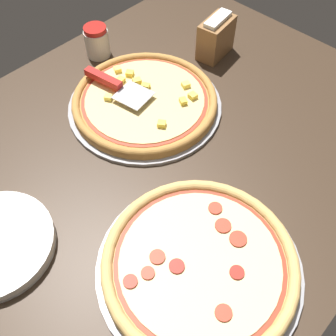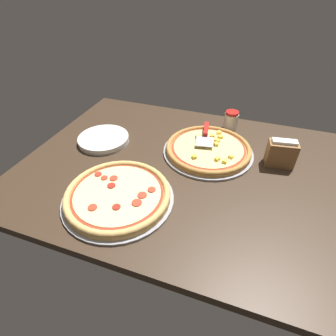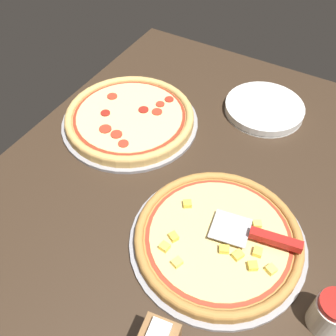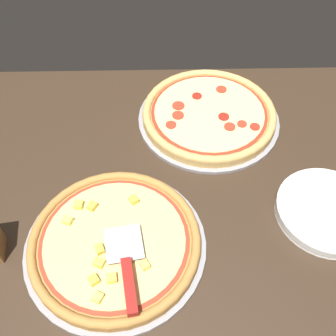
# 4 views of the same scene
# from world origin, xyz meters

# --- Properties ---
(ground_plane) EXTENTS (1.39, 1.06, 0.04)m
(ground_plane) POSITION_xyz_m (0.00, 0.00, -0.02)
(ground_plane) COLOR #38281C
(pizza_pan_front) EXTENTS (0.42, 0.42, 0.01)m
(pizza_pan_front) POSITION_xyz_m (-0.09, -0.14, 0.01)
(pizza_pan_front) COLOR #939399
(pizza_pan_front) RESTS_ON ground_plane
(pizza_front) EXTENTS (0.40, 0.40, 0.03)m
(pizza_front) POSITION_xyz_m (-0.09, -0.14, 0.02)
(pizza_front) COLOR #B77F3D
(pizza_front) RESTS_ON pizza_pan_front
(pizza_pan_back) EXTENTS (0.42, 0.42, 0.01)m
(pizza_pan_back) POSITION_xyz_m (0.16, 0.28, 0.01)
(pizza_pan_back) COLOR #939399
(pizza_pan_back) RESTS_ON ground_plane
(pizza_back) EXTENTS (0.40, 0.40, 0.03)m
(pizza_back) POSITION_xyz_m (0.16, 0.28, 0.03)
(pizza_back) COLOR #DBAD60
(pizza_back) RESTS_ON pizza_pan_back
(serving_spatula) EXTENTS (0.10, 0.21, 0.02)m
(serving_spatula) POSITION_xyz_m (-0.06, -0.23, 0.05)
(serving_spatula) COLOR #B7B7BC
(serving_spatula) RESTS_ON pizza_front
(plate_stack) EXTENTS (0.25, 0.25, 0.03)m
(plate_stack) POSITION_xyz_m (0.42, -0.06, 0.01)
(plate_stack) COLOR white
(plate_stack) RESTS_ON ground_plane
(parmesan_shaker) EXTENTS (0.07, 0.07, 0.10)m
(parmesan_shaker) POSITION_xyz_m (-0.16, -0.41, 0.05)
(parmesan_shaker) COLOR silver
(parmesan_shaker) RESTS_ON ground_plane
(napkin_holder) EXTENTS (0.13, 0.08, 0.13)m
(napkin_holder) POSITION_xyz_m (-0.41, -0.15, 0.06)
(napkin_holder) COLOR olive
(napkin_holder) RESTS_ON ground_plane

